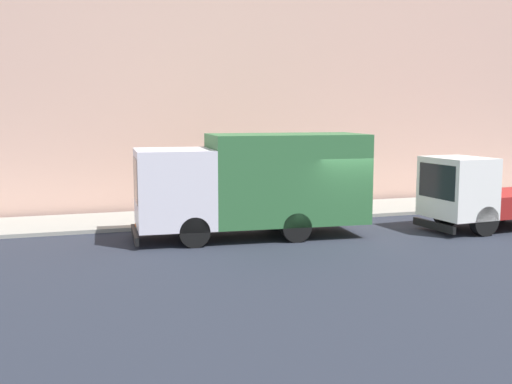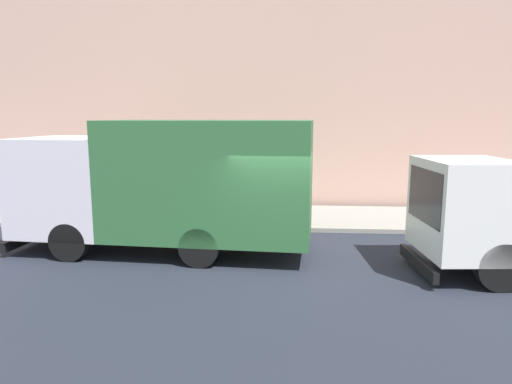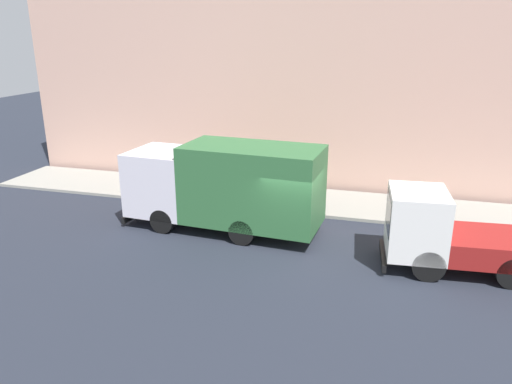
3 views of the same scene
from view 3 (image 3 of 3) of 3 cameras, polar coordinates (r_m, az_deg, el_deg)
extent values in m
plane|color=#222732|center=(16.53, 5.05, -6.59)|extent=(80.00, 80.00, 0.00)
cube|color=gray|center=(20.82, 7.49, -1.17)|extent=(3.40, 30.00, 0.13)
cube|color=#D4A491|center=(21.89, 8.96, 14.04)|extent=(0.50, 30.00, 10.81)
cube|color=silver|center=(18.56, -10.75, 1.31)|extent=(2.55, 2.43, 2.34)
cube|color=black|center=(19.06, -13.70, 2.43)|extent=(2.01, 0.20, 1.31)
cube|color=#306738|center=(17.03, -0.43, 0.85)|extent=(2.73, 4.97, 2.77)
cube|color=black|center=(19.60, -13.53, -2.20)|extent=(2.31, 0.28, 0.24)
cylinder|color=black|center=(17.87, -10.95, -3.35)|extent=(0.36, 0.92, 0.90)
cylinder|color=black|center=(19.58, -7.87, -1.25)|extent=(0.36, 0.92, 0.90)
cylinder|color=black|center=(16.59, -1.66, -4.73)|extent=(0.36, 0.92, 0.90)
cylinder|color=black|center=(18.42, 0.71, -2.34)|extent=(0.36, 0.92, 0.90)
cube|color=white|center=(15.50, 18.37, -3.37)|extent=(2.22, 1.84, 1.96)
cube|color=black|center=(15.33, 15.41, -2.38)|extent=(1.76, 0.19, 1.10)
cube|color=maroon|center=(16.29, 27.40, -5.85)|extent=(2.36, 3.73, 0.72)
cube|color=black|center=(15.87, 14.69, -7.21)|extent=(2.02, 0.27, 0.24)
cylinder|color=black|center=(15.11, 19.65, -8.13)|extent=(0.37, 0.98, 0.96)
cylinder|color=black|center=(16.73, 18.85, -5.45)|extent=(0.37, 0.98, 0.96)
cylinder|color=black|center=(17.22, 26.46, -5.76)|extent=(0.37, 0.98, 0.96)
cylinder|color=brown|center=(21.23, -1.09, 0.77)|extent=(0.31, 0.31, 0.85)
cylinder|color=#36538A|center=(21.03, -1.10, 2.61)|extent=(0.42, 0.42, 0.57)
sphere|color=#D99F87|center=(20.92, -1.11, 3.67)|extent=(0.23, 0.23, 0.23)
cylinder|color=brown|center=(20.65, -6.09, 0.21)|extent=(0.34, 0.34, 0.88)
cylinder|color=#272F2E|center=(20.44, -6.15, 2.13)|extent=(0.46, 0.46, 0.56)
sphere|color=brown|center=(20.34, -6.19, 3.17)|extent=(0.21, 0.21, 0.21)
cone|color=orange|center=(21.01, -9.79, 0.14)|extent=(0.51, 0.51, 0.73)
cylinder|color=#4C5156|center=(19.88, -2.44, 1.75)|extent=(0.08, 0.08, 2.32)
cube|color=blue|center=(19.65, -2.53, 4.30)|extent=(0.44, 0.03, 0.36)
camera|label=1|loc=(12.09, -82.79, -12.65)|focal=43.70mm
camera|label=2|loc=(6.66, -10.72, -14.83)|focal=32.00mm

